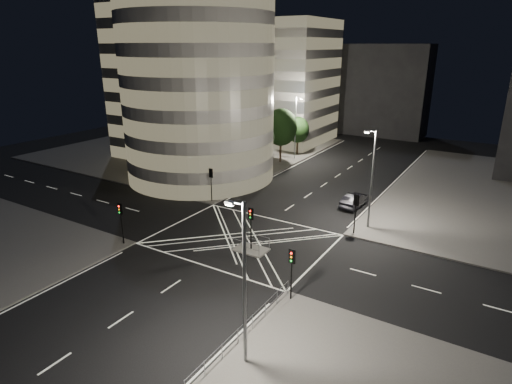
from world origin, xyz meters
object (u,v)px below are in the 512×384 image
Objects in this scene: central_island at (251,250)px; street_lamp_left_far at (296,126)px; traffic_signal_nr at (292,265)px; traffic_signal_island at (251,221)px; traffic_signal_nl at (121,216)px; sedan at (355,200)px; traffic_signal_fl at (211,179)px; street_lamp_left_near at (231,148)px; street_lamp_right_near at (244,280)px; street_lamp_right_far at (372,176)px; traffic_signal_fr at (356,207)px.

street_lamp_left_far is (-11.44, 31.50, 5.47)m from central_island.
traffic_signal_nr is 1.00× the size of traffic_signal_island.
traffic_signal_nl is at bearing -153.86° from central_island.
traffic_signal_nr reaches higher than central_island.
street_lamp_left_far reaches higher than sedan.
traffic_signal_nr is 0.81× the size of sedan.
traffic_signal_fl is 22.24m from traffic_signal_nr.
street_lamp_left_near is 1.00× the size of street_lamp_right_near.
street_lamp_right_far is (18.87, -21.00, 0.00)m from street_lamp_left_far.
traffic_signal_nl is 0.81× the size of sedan.
street_lamp_left_far is (-11.44, 31.50, 2.63)m from traffic_signal_island.
street_lamp_left_near is 1.00× the size of street_lamp_left_far.
central_island is 16.28m from sedan.
traffic_signal_fr is 0.40× the size of street_lamp_right_far.
traffic_signal_fl is 0.40× the size of street_lamp_left_far.
traffic_signal_fl is at bearing -173.12° from street_lamp_right_far.
sedan is (15.04, 21.00, -2.10)m from traffic_signal_nl.
central_island is at bearing 0.00° from traffic_signal_island.
street_lamp_right_far is at bearing 6.88° from traffic_signal_fl.
street_lamp_right_far is 7.72m from sedan.
traffic_signal_island is 0.40× the size of street_lamp_left_far.
street_lamp_left_near is at bearing 125.97° from street_lamp_right_near.
traffic_signal_fl is (-10.80, 8.30, 2.84)m from central_island.
central_island is 0.60× the size of sedan.
central_island is 0.30× the size of street_lamp_left_far.
sedan is (-3.20, 28.20, -4.72)m from street_lamp_right_near.
traffic_signal_fl is 17.60m from traffic_signal_fr.
street_lamp_right_near is at bearing -54.03° from street_lamp_left_near.
traffic_signal_nl is 17.60m from traffic_signal_nr.
street_lamp_left_near is (-0.64, 18.80, 2.63)m from traffic_signal_nl.
traffic_signal_island is at bearing 120.75° from street_lamp_right_near.
traffic_signal_fr is 19.14m from street_lamp_left_near.
street_lamp_right_far is 23.00m from street_lamp_right_near.
traffic_signal_nl reaches higher than central_island.
traffic_signal_island is 0.40× the size of street_lamp_right_near.
sedan is at bearing 54.40° from traffic_signal_nl.
traffic_signal_nr is at bearing 100.41° from sedan.
traffic_signal_nr is at bearing -37.93° from central_island.
traffic_signal_fl is 1.00× the size of traffic_signal_nr.
traffic_signal_island is at bearing -37.54° from traffic_signal_fl.
street_lamp_right_far is at bearing 73.89° from traffic_signal_fr.
central_island is 0.75× the size of traffic_signal_island.
street_lamp_left_far is at bearing 131.94° from street_lamp_right_far.
traffic_signal_nl is 36.90m from street_lamp_left_far.
central_island is 13.98m from street_lamp_right_far.
street_lamp_left_far is (0.00, 18.00, 0.00)m from street_lamp_left_near.
street_lamp_left_near is 32.13m from street_lamp_right_near.
street_lamp_left_near reaches higher than traffic_signal_island.
traffic_signal_nr is 41.15m from street_lamp_left_far.
street_lamp_left_near is at bearing 130.27° from central_island.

